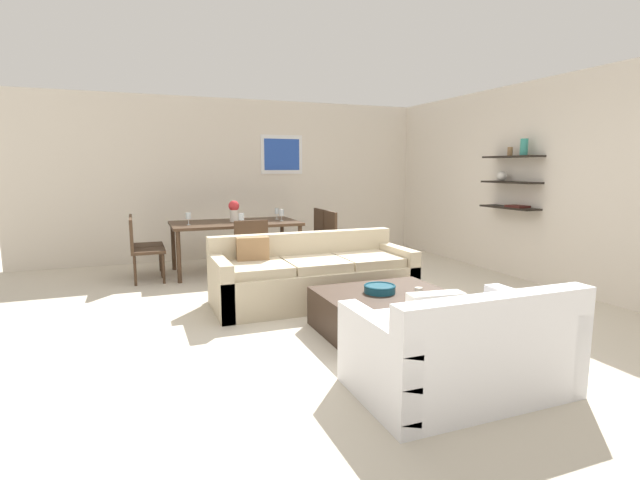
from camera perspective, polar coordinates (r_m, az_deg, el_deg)
ground_plane at (r=5.35m, az=1.83°, el=-8.22°), size 18.00×18.00×0.00m
back_wall_unit at (r=8.55m, az=-5.68°, el=7.32°), size 8.40×0.09×2.70m
right_wall_shelf_unit at (r=7.32m, az=22.36°, el=6.45°), size 0.34×8.20×2.70m
sofa_beige at (r=5.52m, az=-0.93°, el=-4.53°), size 2.29×0.90×0.78m
loveseat_white at (r=3.53m, az=16.50°, el=-12.65°), size 1.45×0.90×0.78m
coffee_table at (r=4.60m, az=7.95°, el=-8.66°), size 1.22×1.05×0.38m
decorative_bowl at (r=4.56m, az=7.16°, el=-5.78°), size 0.30×0.30×0.08m
candle_jar at (r=4.56m, az=11.72°, el=-6.00°), size 0.07×0.07×0.07m
dining_table at (r=7.21m, az=-10.13°, el=1.64°), size 1.85×1.03×0.75m
dining_chair_left_near at (r=6.87m, az=-20.65°, el=-0.66°), size 0.44×0.44×0.88m
dining_chair_left_far at (r=7.33m, az=-20.72°, el=-0.11°), size 0.44×0.44×0.88m
dining_chair_right_far at (r=7.82m, az=-0.82°, el=0.98°), size 0.44×0.44×0.88m
dining_chair_right_near at (r=7.39m, az=0.45°, el=0.53°), size 0.44×0.44×0.88m
dining_chair_foot at (r=6.34m, az=-8.43°, el=-0.93°), size 0.44×0.44×0.88m
wine_glass_foot at (r=6.74m, az=-9.40°, el=2.72°), size 0.08×0.08×0.17m
wine_glass_right_far at (r=7.47m, az=-5.20°, el=3.42°), size 0.06×0.06×0.17m
wine_glass_left_near at (r=6.96m, az=-15.50°, el=2.76°), size 0.07×0.07×0.17m
wine_glass_right_near at (r=7.23m, az=-4.63°, el=3.25°), size 0.08×0.08×0.17m
centerpiece_vase at (r=7.23m, az=-10.27°, el=3.55°), size 0.16×0.16×0.32m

